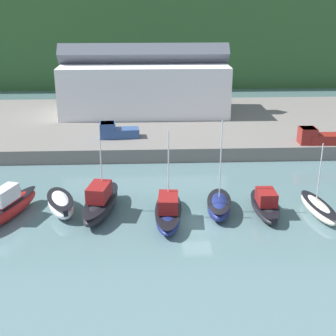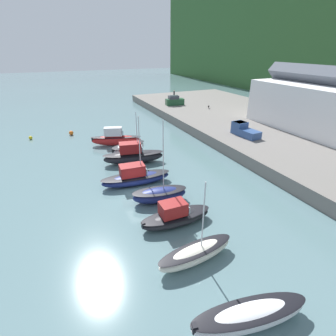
{
  "view_description": "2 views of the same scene",
  "coord_description": "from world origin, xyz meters",
  "px_view_note": "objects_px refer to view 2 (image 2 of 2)",
  "views": [
    {
      "loc": [
        -4.14,
        -35.31,
        18.1
      ],
      "look_at": [
        -2.22,
        6.62,
        2.47
      ],
      "focal_mm": 50.0,
      "sensor_mm": 36.0,
      "label": 1
    },
    {
      "loc": [
        23.07,
        -6.93,
        14.34
      ],
      "look_at": [
        -2.33,
        4.44,
        1.32
      ],
      "focal_mm": 28.0,
      "sensor_mm": 36.0,
      "label": 2
    }
  ],
  "objects_px": {
    "dog_on_quay": "(209,106)",
    "moored_boat_4": "(160,194)",
    "moored_boat_0": "(116,139)",
    "moored_boat_1": "(128,148)",
    "moored_boat_6": "(196,253)",
    "moored_boat_7": "(250,316)",
    "pickup_truck_1": "(244,130)",
    "parked_car_1": "(174,101)",
    "moored_boat_2": "(133,156)",
    "mooring_buoy_0": "(31,138)",
    "person_on_quay": "(174,94)",
    "moored_boat_3": "(135,177)",
    "moored_boat_5": "(175,216)",
    "mooring_buoy_1": "(71,133)"
  },
  "relations": [
    {
      "from": "pickup_truck_1",
      "to": "moored_boat_6",
      "type": "bearing_deg",
      "value": -140.55
    },
    {
      "from": "moored_boat_2",
      "to": "moored_boat_6",
      "type": "distance_m",
      "value": 18.92
    },
    {
      "from": "moored_boat_4",
      "to": "dog_on_quay",
      "type": "height_order",
      "value": "moored_boat_4"
    },
    {
      "from": "moored_boat_5",
      "to": "moored_boat_7",
      "type": "relative_size",
      "value": 0.9
    },
    {
      "from": "moored_boat_5",
      "to": "moored_boat_2",
      "type": "bearing_deg",
      "value": 177.96
    },
    {
      "from": "moored_boat_7",
      "to": "person_on_quay",
      "type": "distance_m",
      "value": 61.0
    },
    {
      "from": "moored_boat_3",
      "to": "moored_boat_7",
      "type": "distance_m",
      "value": 18.53
    },
    {
      "from": "moored_boat_2",
      "to": "mooring_buoy_0",
      "type": "height_order",
      "value": "moored_boat_2"
    },
    {
      "from": "dog_on_quay",
      "to": "person_on_quay",
      "type": "bearing_deg",
      "value": -36.17
    },
    {
      "from": "moored_boat_7",
      "to": "parked_car_1",
      "type": "bearing_deg",
      "value": 168.43
    },
    {
      "from": "moored_boat_1",
      "to": "moored_boat_6",
      "type": "relative_size",
      "value": 0.92
    },
    {
      "from": "moored_boat_0",
      "to": "moored_boat_4",
      "type": "bearing_deg",
      "value": 19.54
    },
    {
      "from": "moored_boat_5",
      "to": "mooring_buoy_1",
      "type": "distance_m",
      "value": 31.09
    },
    {
      "from": "moored_boat_3",
      "to": "mooring_buoy_0",
      "type": "xyz_separation_m",
      "value": [
        -22.31,
        -11.36,
        -0.59
      ]
    },
    {
      "from": "moored_boat_1",
      "to": "mooring_buoy_0",
      "type": "distance_m",
      "value": 18.54
    },
    {
      "from": "parked_car_1",
      "to": "person_on_quay",
      "type": "distance_m",
      "value": 8.25
    },
    {
      "from": "moored_boat_0",
      "to": "mooring_buoy_1",
      "type": "bearing_deg",
      "value": -125.12
    },
    {
      "from": "moored_boat_2",
      "to": "parked_car_1",
      "type": "relative_size",
      "value": 1.9
    },
    {
      "from": "moored_boat_2",
      "to": "moored_boat_5",
      "type": "relative_size",
      "value": 1.28
    },
    {
      "from": "moored_boat_7",
      "to": "moored_boat_2",
      "type": "bearing_deg",
      "value": -172.59
    },
    {
      "from": "moored_boat_7",
      "to": "pickup_truck_1",
      "type": "height_order",
      "value": "pickup_truck_1"
    },
    {
      "from": "person_on_quay",
      "to": "dog_on_quay",
      "type": "xyz_separation_m",
      "value": [
        14.07,
        1.87,
        -0.64
      ]
    },
    {
      "from": "moored_boat_1",
      "to": "moored_boat_7",
      "type": "distance_m",
      "value": 27.92
    },
    {
      "from": "moored_boat_3",
      "to": "mooring_buoy_0",
      "type": "height_order",
      "value": "moored_boat_3"
    },
    {
      "from": "moored_boat_4",
      "to": "parked_car_1",
      "type": "xyz_separation_m",
      "value": [
        -35.28,
        18.38,
        1.78
      ]
    },
    {
      "from": "moored_boat_7",
      "to": "person_on_quay",
      "type": "xyz_separation_m",
      "value": [
        -56.79,
        22.17,
        2.11
      ]
    },
    {
      "from": "moored_boat_3",
      "to": "pickup_truck_1",
      "type": "distance_m",
      "value": 20.23
    },
    {
      "from": "moored_boat_1",
      "to": "moored_boat_5",
      "type": "relative_size",
      "value": 0.91
    },
    {
      "from": "moored_boat_0",
      "to": "pickup_truck_1",
      "type": "distance_m",
      "value": 20.05
    },
    {
      "from": "moored_boat_7",
      "to": "person_on_quay",
      "type": "bearing_deg",
      "value": 167.91
    },
    {
      "from": "parked_car_1",
      "to": "dog_on_quay",
      "type": "bearing_deg",
      "value": 46.36
    },
    {
      "from": "moored_boat_3",
      "to": "dog_on_quay",
      "type": "height_order",
      "value": "moored_boat_3"
    },
    {
      "from": "moored_boat_4",
      "to": "dog_on_quay",
      "type": "relative_size",
      "value": 10.65
    },
    {
      "from": "moored_boat_1",
      "to": "pickup_truck_1",
      "type": "distance_m",
      "value": 17.98
    },
    {
      "from": "dog_on_quay",
      "to": "moored_boat_0",
      "type": "bearing_deg",
      "value": 70.41
    },
    {
      "from": "moored_boat_4",
      "to": "moored_boat_6",
      "type": "xyz_separation_m",
      "value": [
        8.57,
        -0.7,
        -0.11
      ]
    },
    {
      "from": "moored_boat_2",
      "to": "dog_on_quay",
      "type": "height_order",
      "value": "moored_boat_2"
    },
    {
      "from": "moored_boat_0",
      "to": "pickup_truck_1",
      "type": "bearing_deg",
      "value": 85.7
    },
    {
      "from": "moored_boat_1",
      "to": "person_on_quay",
      "type": "height_order",
      "value": "person_on_quay"
    },
    {
      "from": "dog_on_quay",
      "to": "moored_boat_4",
      "type": "bearing_deg",
      "value": 96.74
    },
    {
      "from": "moored_boat_2",
      "to": "dog_on_quay",
      "type": "relative_size",
      "value": 10.62
    },
    {
      "from": "moored_boat_5",
      "to": "person_on_quay",
      "type": "bearing_deg",
      "value": 155.15
    },
    {
      "from": "moored_boat_5",
      "to": "person_on_quay",
      "type": "height_order",
      "value": "person_on_quay"
    },
    {
      "from": "moored_boat_2",
      "to": "pickup_truck_1",
      "type": "height_order",
      "value": "moored_boat_2"
    },
    {
      "from": "moored_boat_7",
      "to": "pickup_truck_1",
      "type": "relative_size",
      "value": 1.49
    },
    {
      "from": "parked_car_1",
      "to": "moored_boat_1",
      "type": "bearing_deg",
      "value": -31.95
    },
    {
      "from": "dog_on_quay",
      "to": "mooring_buoy_1",
      "type": "height_order",
      "value": "dog_on_quay"
    },
    {
      "from": "parked_car_1",
      "to": "person_on_quay",
      "type": "xyz_separation_m",
      "value": [
        -7.49,
        3.44,
        0.18
      ]
    },
    {
      "from": "moored_boat_5",
      "to": "moored_boat_7",
      "type": "bearing_deg",
      "value": -0.73
    },
    {
      "from": "moored_boat_2",
      "to": "pickup_truck_1",
      "type": "relative_size",
      "value": 1.71
    }
  ]
}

